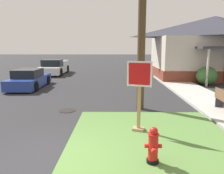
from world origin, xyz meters
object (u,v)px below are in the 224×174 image
at_px(parked_sedan_blue, 29,79).
at_px(pickup_truck_white, 54,68).
at_px(manhole_cover, 67,111).
at_px(stop_sign, 139,97).
at_px(fire_hydrant, 153,146).

height_order(parked_sedan_blue, pickup_truck_white, pickup_truck_white).
bearing_deg(parked_sedan_blue, manhole_cover, -55.32).
bearing_deg(manhole_cover, parked_sedan_blue, 124.68).
height_order(stop_sign, manhole_cover, stop_sign).
xyz_separation_m(fire_hydrant, pickup_truck_white, (-6.92, 16.87, 0.14)).
relative_size(stop_sign, manhole_cover, 3.09).
bearing_deg(pickup_truck_white, parked_sedan_blue, -86.98).
bearing_deg(pickup_truck_white, fire_hydrant, -67.68).
xyz_separation_m(manhole_cover, pickup_truck_white, (-4.06, 12.62, 0.61)).
distance_m(fire_hydrant, manhole_cover, 5.15).
bearing_deg(parked_sedan_blue, stop_sign, -49.97).
relative_size(manhole_cover, parked_sedan_blue, 0.16).
bearing_deg(parked_sedan_blue, fire_hydrant, -55.62).
distance_m(stop_sign, parked_sedan_blue, 10.00).
bearing_deg(fire_hydrant, manhole_cover, 124.00).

